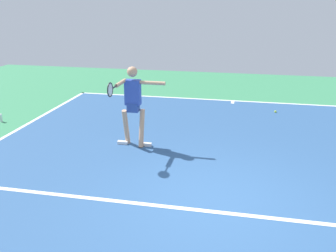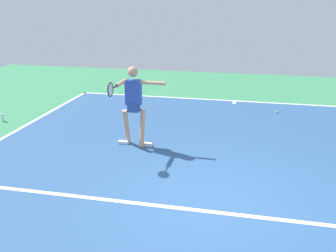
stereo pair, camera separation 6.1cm
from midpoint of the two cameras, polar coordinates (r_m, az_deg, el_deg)
name	(u,v)px [view 2 (the right image)]	position (r m, az deg, el deg)	size (l,w,h in m)	color
ground_plane	(214,203)	(6.37, 7.29, -11.52)	(23.07, 23.07, 0.00)	#388456
court_surface	(214,203)	(6.37, 7.29, -11.50)	(10.68, 13.41, 0.00)	#2D5484
court_line_baseline_near	(235,101)	(12.57, 10.18, 3.77)	(10.68, 0.10, 0.01)	white
court_line_service	(212,212)	(6.13, 7.04, -12.79)	(8.01, 0.10, 0.01)	white
court_line_centre_mark	(234,102)	(12.38, 10.14, 3.54)	(0.10, 0.30, 0.01)	white
tennis_player	(133,101)	(8.33, -5.06, 3.81)	(1.13, 1.22, 1.82)	tan
tennis_ball_near_service_line	(277,112)	(11.52, 16.31, 2.07)	(0.07, 0.07, 0.07)	#C6E53D
water_bottle	(3,117)	(11.21, -23.63, 1.19)	(0.07, 0.07, 0.22)	white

